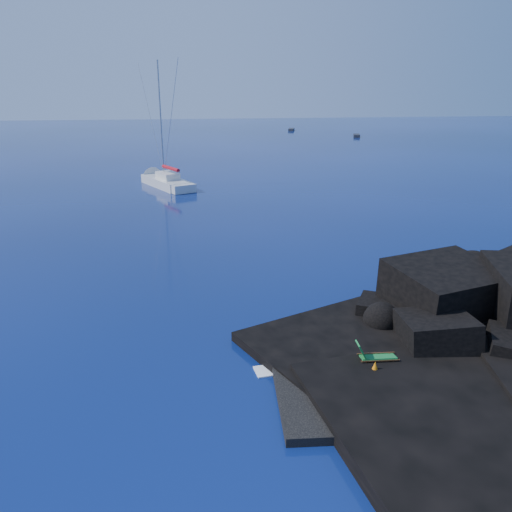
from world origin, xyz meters
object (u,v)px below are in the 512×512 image
at_px(deck_chair, 378,352).
at_px(marker_cone, 375,368).
at_px(sailboat, 166,187).
at_px(distant_boat_a, 291,131).
at_px(sunbather, 375,381).
at_px(distant_boat_b, 357,137).

distance_m(deck_chair, marker_cone, 0.91).
distance_m(sailboat, distant_boat_a, 92.41).
relative_size(sunbather, distant_boat_a, 0.35).
height_order(sailboat, sunbather, sailboat).
distance_m(sailboat, deck_chair, 45.52).
distance_m(distant_boat_a, distant_boat_b, 25.78).
distance_m(sunbather, marker_cone, 0.73).
bearing_deg(sailboat, deck_chair, -102.57).
xyz_separation_m(sailboat, sunbather, (7.92, -46.10, 0.51)).
bearing_deg(sailboat, marker_cone, -103.30).
bearing_deg(distant_boat_b, distant_boat_a, 134.56).
height_order(deck_chair, distant_boat_b, deck_chair).
bearing_deg(sailboat, distant_boat_a, 43.24).
bearing_deg(distant_boat_b, sunbather, -92.11).
xyz_separation_m(deck_chair, distant_boat_b, (39.31, 106.48, -0.93)).
relative_size(sailboat, distant_boat_a, 3.15).
height_order(deck_chair, sunbather, deck_chair).
bearing_deg(marker_cone, distant_boat_a, 77.73).
bearing_deg(sailboat, distant_boat_b, 28.71).
relative_size(sunbather, distant_boat_b, 0.33).
xyz_separation_m(sailboat, deck_chair, (8.62, -44.68, 0.93)).
bearing_deg(marker_cone, deck_chair, 58.81).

